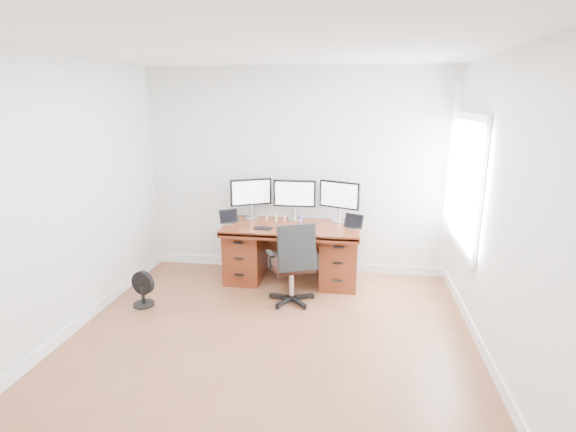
# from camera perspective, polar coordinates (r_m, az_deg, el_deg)

# --- Properties ---
(ground) EXTENTS (4.50, 4.50, 0.00)m
(ground) POSITION_cam_1_polar(r_m,az_deg,el_deg) (4.32, -3.11, -17.45)
(ground) COLOR brown
(ground) RESTS_ON ground
(back_wall) EXTENTS (4.00, 0.10, 2.70)m
(back_wall) POSITION_cam_1_polar(r_m,az_deg,el_deg) (5.95, 1.08, 5.54)
(back_wall) COLOR silver
(back_wall) RESTS_ON ground
(right_wall) EXTENTS (0.10, 4.50, 2.70)m
(right_wall) POSITION_cam_1_polar(r_m,az_deg,el_deg) (4.00, 26.25, -0.48)
(right_wall) COLOR silver
(right_wall) RESTS_ON ground
(desk) EXTENTS (1.70, 0.80, 0.75)m
(desk) POSITION_cam_1_polar(r_m,az_deg,el_deg) (5.78, 0.49, -4.44)
(desk) COLOR #582211
(desk) RESTS_ON ground
(office_chair) EXTENTS (0.69, 0.69, 0.98)m
(office_chair) POSITION_cam_1_polar(r_m,az_deg,el_deg) (5.17, 0.59, -7.75)
(office_chair) COLOR black
(office_chair) RESTS_ON ground
(floor_fan) EXTENTS (0.28, 0.24, 0.41)m
(floor_fan) POSITION_cam_1_polar(r_m,az_deg,el_deg) (5.41, -17.98, -8.86)
(floor_fan) COLOR black
(floor_fan) RESTS_ON ground
(monitor_left) EXTENTS (0.50, 0.29, 0.53)m
(monitor_left) POSITION_cam_1_polar(r_m,az_deg,el_deg) (5.93, -4.73, 2.86)
(monitor_left) COLOR silver
(monitor_left) RESTS_ON desk
(monitor_center) EXTENTS (0.55, 0.14, 0.53)m
(monitor_center) POSITION_cam_1_polar(r_m,az_deg,el_deg) (5.82, 0.83, 2.69)
(monitor_center) COLOR silver
(monitor_center) RESTS_ON desk
(monitor_right) EXTENTS (0.52, 0.25, 0.53)m
(monitor_right) POSITION_cam_1_polar(r_m,az_deg,el_deg) (5.78, 6.54, 2.50)
(monitor_right) COLOR silver
(monitor_right) RESTS_ON desk
(tablet_left) EXTENTS (0.24, 0.19, 0.19)m
(tablet_left) POSITION_cam_1_polar(r_m,az_deg,el_deg) (5.74, -7.57, -0.18)
(tablet_left) COLOR silver
(tablet_left) RESTS_ON desk
(tablet_right) EXTENTS (0.25, 0.16, 0.19)m
(tablet_right) POSITION_cam_1_polar(r_m,az_deg,el_deg) (5.52, 8.34, -0.80)
(tablet_right) COLOR silver
(tablet_right) RESTS_ON desk
(keyboard) EXTENTS (0.26, 0.12, 0.01)m
(keyboard) POSITION_cam_1_polar(r_m,az_deg,el_deg) (5.49, 0.73, -1.58)
(keyboard) COLOR white
(keyboard) RESTS_ON desk
(trackpad) EXTENTS (0.15, 0.15, 0.01)m
(trackpad) POSITION_cam_1_polar(r_m,az_deg,el_deg) (5.45, 2.62, -1.75)
(trackpad) COLOR #BABCC1
(trackpad) RESTS_ON desk
(drawing_tablet) EXTENTS (0.23, 0.16, 0.01)m
(drawing_tablet) POSITION_cam_1_polar(r_m,az_deg,el_deg) (5.51, -3.18, -1.56)
(drawing_tablet) COLOR black
(drawing_tablet) RESTS_ON desk
(phone) EXTENTS (0.12, 0.07, 0.01)m
(phone) POSITION_cam_1_polar(r_m,az_deg,el_deg) (5.60, -0.02, -1.28)
(phone) COLOR black
(phone) RESTS_ON desk
(figurine_brown) EXTENTS (0.04, 0.04, 0.10)m
(figurine_brown) POSITION_cam_1_polar(r_m,az_deg,el_deg) (5.83, -2.71, -0.17)
(figurine_brown) COLOR #905745
(figurine_brown) RESTS_ON desk
(figurine_yellow) EXTENTS (0.04, 0.04, 0.10)m
(figurine_yellow) POSITION_cam_1_polar(r_m,az_deg,el_deg) (5.81, -1.49, -0.21)
(figurine_yellow) COLOR #CEC55B
(figurine_yellow) RESTS_ON desk
(figurine_pink) EXTENTS (0.04, 0.04, 0.10)m
(figurine_pink) POSITION_cam_1_polar(r_m,az_deg,el_deg) (5.79, -0.42, -0.26)
(figurine_pink) COLOR pink
(figurine_pink) RESTS_ON desk
(figurine_purple) EXTENTS (0.04, 0.04, 0.10)m
(figurine_purple) POSITION_cam_1_polar(r_m,az_deg,el_deg) (5.76, 1.67, -0.34)
(figurine_purple) COLOR #935FDD
(figurine_purple) RESTS_ON desk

